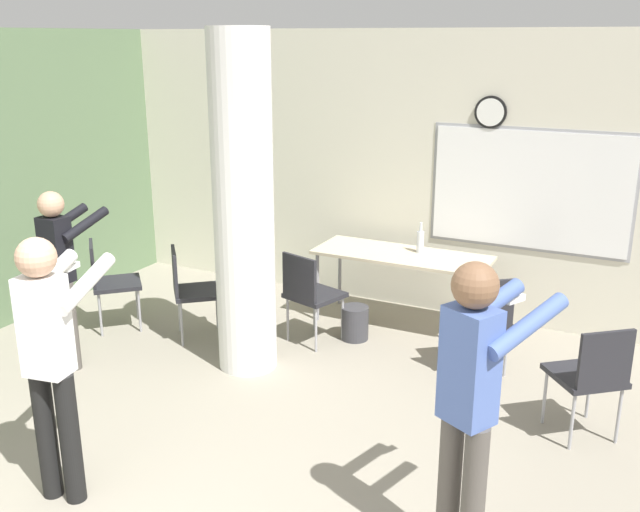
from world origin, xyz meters
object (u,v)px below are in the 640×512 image
chair_by_left_wall (109,278)px  chair_table_right (483,316)px  person_watching_back (60,266)px  chair_table_left (310,291)px  person_playing_side (471,393)px  chair_mid_room (591,372)px  bottle_on_table (420,241)px  chair_near_pillar (190,286)px  folding_table (402,259)px  person_playing_front (51,350)px

chair_by_left_wall → chair_table_right: bearing=10.5°
person_watching_back → chair_table_left: bearing=39.7°
chair_by_left_wall → person_playing_side: person_playing_side is taller
chair_table_right → chair_mid_room: bearing=-36.3°
bottle_on_table → chair_by_left_wall: (-2.61, -1.45, -0.33)m
chair_near_pillar → person_playing_side: person_playing_side is taller
chair_table_right → person_playing_side: size_ratio=0.51×
folding_table → chair_table_left: size_ratio=1.93×
chair_table_left → person_watching_back: 2.15m
person_playing_side → folding_table: bearing=116.1°
person_playing_front → chair_mid_room: bearing=37.2°
chair_by_left_wall → chair_table_right: 3.50m
folding_table → person_watching_back: bearing=-136.1°
person_watching_back → person_playing_front: (1.33, -1.36, 0.08)m
chair_table_left → person_playing_side: (2.05, -2.17, 0.49)m
folding_table → chair_by_left_wall: (-2.48, -1.33, -0.17)m
chair_table_right → bottle_on_table: bearing=135.6°
bottle_on_table → person_playing_front: bearing=-105.9°
folding_table → person_playing_front: 3.62m
folding_table → person_watching_back: size_ratio=1.09×
bottle_on_table → chair_table_left: 1.21m
bottle_on_table → chair_table_right: bearing=-44.4°
chair_by_left_wall → person_playing_side: 4.28m
chair_table_right → person_playing_front: bearing=-123.6°
chair_table_right → person_playing_side: (0.48, -2.27, 0.49)m
chair_mid_room → person_playing_side: size_ratio=0.51×
chair_table_left → chair_near_pillar: bearing=-159.8°
chair_by_left_wall → chair_near_pillar: same height
person_watching_back → person_playing_front: person_playing_front is taller
chair_mid_room → person_playing_side: bearing=-105.7°
bottle_on_table → person_playing_side: 3.35m
chair_table_right → chair_by_left_wall: bearing=-169.5°
chair_near_pillar → person_watching_back: 1.19m
chair_table_left → person_playing_front: size_ratio=0.52×
chair_by_left_wall → chair_table_right: same height
chair_mid_room → person_playing_side: person_playing_side is taller
person_playing_front → bottle_on_table: bearing=74.1°
folding_table → chair_table_right: 1.20m
chair_near_pillar → bottle_on_table: bearing=36.0°
chair_mid_room → person_playing_front: size_ratio=0.52×
chair_by_left_wall → person_playing_front: 2.72m
chair_near_pillar → person_watching_back: (-0.58, -0.97, 0.39)m
folding_table → chair_near_pillar: (-1.64, -1.17, -0.17)m
person_watching_back → person_playing_front: 1.90m
chair_table_right → person_playing_front: 3.39m
chair_mid_room → person_playing_side: (-0.45, -1.58, 0.49)m
chair_mid_room → person_playing_front: (-2.79, -2.12, 0.47)m
chair_by_left_wall → chair_table_left: bearing=16.2°
folding_table → chair_table_right: chair_table_right is taller
person_playing_side → person_playing_front: size_ratio=1.02×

